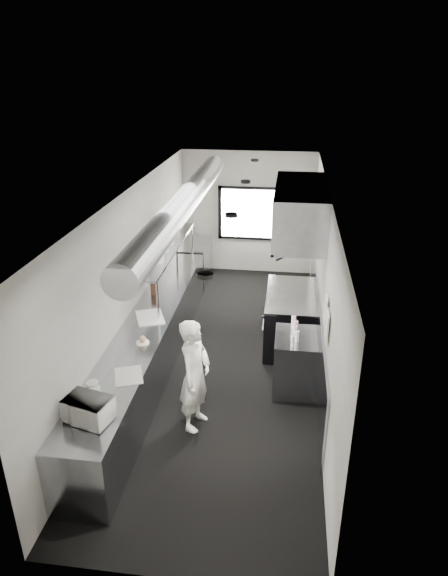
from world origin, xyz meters
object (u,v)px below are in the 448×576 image
(bottle_station, at_px, (296,363))
(range, at_px, (290,318))
(cutting_board, at_px, (150,317))
(microwave, at_px, (88,410))
(line_cook, at_px, (195,375))
(pass_shelf, at_px, (166,249))
(knife_block, at_px, (154,287))
(exhaust_hood, at_px, (300,211))
(small_plate, at_px, (143,343))
(far_work_table, at_px, (193,262))
(plate_stack_a, at_px, (156,253))
(plate_stack_d, at_px, (173,225))
(plate_stack_b, at_px, (162,243))
(squeeze_bottle_d, at_px, (296,326))
(plate_stack_c, at_px, (167,235))
(deli_tub_a, at_px, (95,391))
(prep_counter, at_px, (149,346))
(squeeze_bottle_c, at_px, (295,331))
(deli_tub_b, at_px, (92,386))
(squeeze_bottle_a, at_px, (293,341))
(squeeze_bottle_e, at_px, (293,322))
(squeeze_bottle_b, at_px, (297,336))

(bottle_station, bearing_deg, range, 94.57)
(cutting_board, bearing_deg, microwave, -90.38)
(line_cook, bearing_deg, cutting_board, 50.24)
(pass_shelf, xyz_separation_m, knife_block, (-0.12, -0.48, -0.53))
(exhaust_hood, bearing_deg, small_plate, -138.69)
(far_work_table, distance_m, plate_stack_a, 3.18)
(cutting_board, distance_m, plate_stack_d, 2.27)
(bottle_station, distance_m, plate_stack_b, 3.07)
(exhaust_hood, xyz_separation_m, plate_stack_d, (-2.31, 1.01, -0.62))
(bottle_station, xyz_separation_m, plate_stack_a, (-2.32, 0.99, 1.27))
(plate_stack_d, xyz_separation_m, squeeze_bottle_d, (2.33, -2.27, -0.78))
(bottle_station, relative_size, line_cook, 0.57)
(range, xyz_separation_m, squeeze_bottle_d, (0.08, -1.26, 0.52))
(knife_block, xyz_separation_m, squeeze_bottle_d, (2.43, -1.08, -0.02))
(plate_stack_c, bearing_deg, deli_tub_a, -90.85)
(plate_stack_a, relative_size, plate_stack_c, 0.90)
(exhaust_hood, xyz_separation_m, range, (-0.06, 0.00, -1.92))
(exhaust_hood, relative_size, pass_shelf, 0.73)
(prep_counter, bearing_deg, squeeze_bottle_c, -5.21)
(prep_counter, relative_size, range, 3.75)
(cutting_board, relative_size, squeeze_bottle_c, 3.09)
(exhaust_hood, height_order, plate_stack_b, exhaust_hood)
(range, distance_m, deli_tub_b, 3.88)
(cutting_board, relative_size, plate_stack_b, 1.72)
(deli_tub_b, height_order, squeeze_bottle_a, squeeze_bottle_a)
(small_plate, height_order, squeeze_bottle_e, squeeze_bottle_e)
(squeeze_bottle_c, height_order, squeeze_bottle_d, squeeze_bottle_d)
(far_work_table, bearing_deg, exhaust_hood, -48.06)
(knife_block, bearing_deg, pass_shelf, 67.09)
(plate_stack_b, bearing_deg, squeeze_bottle_d, -30.50)
(squeeze_bottle_a, bearing_deg, plate_stack_a, 150.55)
(bottle_station, distance_m, plate_stack_a, 2.83)
(range, xyz_separation_m, far_work_table, (-2.19, 2.50, -0.02))
(pass_shelf, height_order, plate_stack_d, plate_stack_d)
(prep_counter, relative_size, knife_block, 28.29)
(bottle_station, height_order, plate_stack_a, plate_stack_a)
(pass_shelf, bearing_deg, knife_block, -104.60)
(knife_block, height_order, plate_stack_a, plate_stack_a)
(plate_stack_a, relative_size, squeeze_bottle_e, 1.51)
(range, distance_m, squeeze_bottle_a, 1.76)
(exhaust_hood, bearing_deg, squeeze_bottle_b, -88.55)
(exhaust_hood, xyz_separation_m, bottle_station, (0.05, -1.40, -1.94))
(microwave, bearing_deg, cutting_board, 103.99)
(knife_block, xyz_separation_m, plate_stack_b, (0.11, 0.29, 0.72))
(bottle_station, bearing_deg, plate_stack_c, 141.14)
(far_work_table, relative_size, plate_stack_b, 3.90)
(plate_stack_c, height_order, plate_stack_d, plate_stack_d)
(plate_stack_b, height_order, squeeze_bottle_d, plate_stack_b)
(far_work_table, xyz_separation_m, squeeze_bottle_b, (2.29, -4.04, 0.53))
(plate_stack_b, distance_m, squeeze_bottle_b, 2.95)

